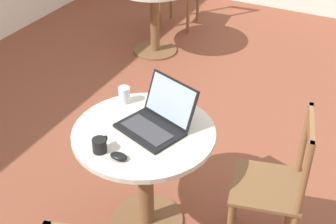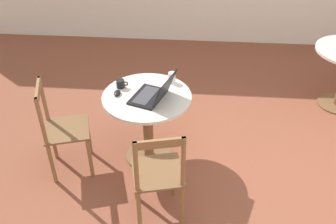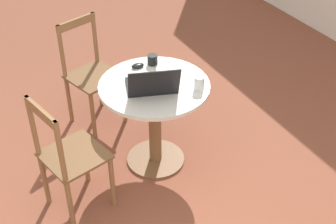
{
  "view_description": "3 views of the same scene",
  "coord_description": "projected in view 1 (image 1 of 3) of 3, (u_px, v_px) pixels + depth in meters",
  "views": [
    {
      "loc": [
        -2.61,
        -0.69,
        2.32
      ],
      "look_at": [
        -0.32,
        0.47,
        0.56
      ],
      "focal_mm": 50.0,
      "sensor_mm": 36.0,
      "label": 1
    },
    {
      "loc": [
        -0.35,
        -2.43,
        2.6
      ],
      "look_at": [
        -0.58,
        0.4,
        0.56
      ],
      "focal_mm": 40.0,
      "sensor_mm": 36.0,
      "label": 2
    },
    {
      "loc": [
        1.79,
        -0.86,
        2.59
      ],
      "look_at": [
        -0.55,
        0.39,
        0.63
      ],
      "focal_mm": 50.0,
      "sensor_mm": 36.0,
      "label": 3
    }
  ],
  "objects": [
    {
      "name": "mouse",
      "position": [
        119.0,
        156.0,
        2.43
      ],
      "size": [
        0.06,
        0.1,
        0.03
      ],
      "color": "black",
      "rests_on": "cafe_table_near"
    },
    {
      "name": "chair_near_front",
      "position": [
        274.0,
        187.0,
        2.65
      ],
      "size": [
        0.47,
        0.47,
        0.95
      ],
      "color": "brown",
      "rests_on": "ground_plane"
    },
    {
      "name": "cafe_table_near",
      "position": [
        145.0,
        157.0,
        2.75
      ],
      "size": [
        0.82,
        0.82,
        0.74
      ],
      "color": "brown",
      "rests_on": "ground_plane"
    },
    {
      "name": "mug",
      "position": [
        100.0,
        145.0,
        2.47
      ],
      "size": [
        0.11,
        0.08,
        0.08
      ],
      "color": "black",
      "rests_on": "cafe_table_near"
    },
    {
      "name": "cafe_table_mid",
      "position": [
        154.0,
        3.0,
        4.77
      ],
      "size": [
        0.82,
        0.82,
        0.74
      ],
      "color": "brown",
      "rests_on": "ground_plane"
    },
    {
      "name": "laptop",
      "position": [
        157.0,
        120.0,
        2.65
      ],
      "size": [
        0.44,
        0.45,
        0.25
      ],
      "color": "black",
      "rests_on": "cafe_table_near"
    },
    {
      "name": "ground_plane",
      "position": [
        244.0,
        169.0,
        3.48
      ],
      "size": [
        16.0,
        16.0,
        0.0
      ],
      "primitive_type": "plane",
      "color": "brown"
    },
    {
      "name": "drinking_glass",
      "position": [
        124.0,
        95.0,
        2.86
      ],
      "size": [
        0.07,
        0.07,
        0.1
      ],
      "color": "silver",
      "rests_on": "cafe_table_near"
    }
  ]
}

